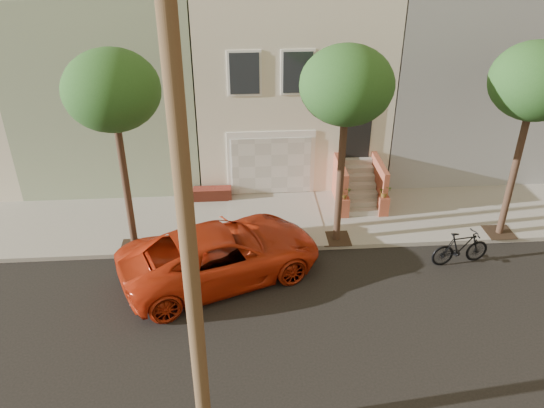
{
  "coord_description": "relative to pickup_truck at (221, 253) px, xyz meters",
  "views": [
    {
      "loc": [
        -2.14,
        -10.74,
        9.88
      ],
      "look_at": [
        -1.17,
        3.0,
        2.06
      ],
      "focal_mm": 35.71,
      "sensor_mm": 36.0,
      "label": 1
    }
  ],
  "objects": [
    {
      "name": "sidewalk",
      "position": [
        2.7,
        3.0,
        -0.75
      ],
      "size": [
        40.0,
        3.7,
        0.15
      ],
      "primitive_type": "cube",
      "color": "gray",
      "rests_on": "ground"
    },
    {
      "name": "tree_left",
      "position": [
        -2.8,
        1.55,
        4.44
      ],
      "size": [
        2.7,
        2.57,
        6.3
      ],
      "color": "#2D2116",
      "rests_on": "sidewalk"
    },
    {
      "name": "motorcycle",
      "position": [
        7.29,
        0.16,
        -0.26
      ],
      "size": [
        1.93,
        0.8,
        1.13
      ],
      "primitive_type": "imported",
      "rotation": [
        0.0,
        0.0,
        1.72
      ],
      "color": "black",
      "rests_on": "ground"
    },
    {
      "name": "tree_right",
      "position": [
        9.2,
        1.55,
        4.44
      ],
      "size": [
        2.7,
        2.57,
        6.3
      ],
      "color": "#2D2116",
      "rests_on": "sidewalk"
    },
    {
      "name": "ground",
      "position": [
        2.7,
        -2.35,
        -0.82
      ],
      "size": [
        90.0,
        90.0,
        0.0
      ],
      "primitive_type": "plane",
      "color": "black",
      "rests_on": "ground"
    },
    {
      "name": "house_row",
      "position": [
        2.7,
        8.84,
        2.82
      ],
      "size": [
        33.1,
        11.7,
        7.0
      ],
      "color": "beige",
      "rests_on": "sidewalk"
    },
    {
      "name": "tree_mid",
      "position": [
        3.7,
        1.55,
        4.44
      ],
      "size": [
        2.7,
        2.57,
        6.3
      ],
      "color": "#2D2116",
      "rests_on": "sidewalk"
    },
    {
      "name": "pickup_truck",
      "position": [
        0.0,
        0.0,
        0.0
      ],
      "size": [
        6.49,
        4.7,
        1.64
      ],
      "primitive_type": "imported",
      "rotation": [
        0.0,
        0.0,
        1.95
      ],
      "color": "#B72C11",
      "rests_on": "ground"
    }
  ]
}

